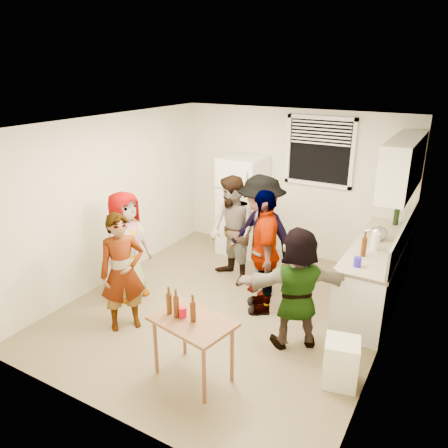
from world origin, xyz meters
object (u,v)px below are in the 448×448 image
Objects in this scene: blue_cup at (357,266)px; serving_table at (194,376)px; guest_grey at (130,296)px; guest_back_left at (232,280)px; kettle at (378,240)px; trash_bin at (341,363)px; guest_stripe at (127,326)px; guest_black at (262,308)px; refrigerator at (242,205)px; wine_bottle at (395,225)px; beer_bottle_table at (193,321)px; guest_back_right at (259,292)px; guest_orange at (294,343)px; beer_bottle_counter at (363,256)px; red_cup at (183,316)px.

serving_table is at bearing -126.24° from blue_cup.
guest_back_left reaches higher than guest_grey.
trash_bin is at bearing -78.71° from kettle.
serving_table is 1.34m from guest_stripe.
kettle is 1.85m from guest_black.
serving_table reaches higher than guest_black.
refrigerator is 2.51m from wine_bottle.
guest_back_left is at bearing 166.33° from blue_cup.
kettle reaches higher than blue_cup.
beer_bottle_table reaches higher than guest_back_right.
serving_table reaches higher than guest_orange.
guest_back_right is at bearing 139.58° from trash_bin.
guest_black is at bearing -6.97° from guest_back_left.
guest_back_right is at bearing 95.77° from beer_bottle_table.
kettle is 0.83× the size of wine_bottle.
guest_black is at bearing -131.56° from kettle.
kettle is 0.75m from wine_bottle.
beer_bottle_counter is 2.14m from guest_back_left.
blue_cup is 0.08× the size of guest_orange.
serving_table is at bearing -70.95° from refrigerator.
beer_bottle_counter is 0.17× the size of guest_orange.
guest_orange reaches higher than guest_black.
blue_cup is 0.07× the size of guest_back_left.
guest_back_right is at bearing -147.53° from kettle.
wine_bottle is 1.28× the size of beer_bottle_counter.
refrigerator is 1.78m from guest_back_right.
red_cup is at bearing -34.43° from guest_black.
beer_bottle_counter reaches higher than beer_bottle_table.
guest_grey is at bearing -142.72° from kettle.
guest_grey is 0.93× the size of guest_black.
serving_table is at bearing -111.90° from wine_bottle.
guest_back_left is 1.78m from guest_orange.
wine_bottle is at bearing 90.55° from kettle.
red_cup is 0.07× the size of guest_back_left.
serving_table is (-1.22, -2.02, -0.90)m from beer_bottle_counter.
guest_orange is at bearing 148.01° from trash_bin.
refrigerator is at bearing -173.04° from guest_black.
kettle is (2.40, -0.59, 0.05)m from refrigerator.
guest_back_left is at bearing -36.35° from guest_grey.
beer_bottle_counter is 3.13m from guest_stripe.
serving_table is at bearing -153.77° from trash_bin.
red_cup is 0.07× the size of guest_stripe.
trash_bin is at bearing 27.08° from beer_bottle_table.
trash_bin is at bearing -45.82° from refrigerator.
beer_bottle_counter is at bearing 79.49° from guest_black.
kettle is 0.15× the size of guest_back_right.
red_cup is 1.55m from guest_orange.
blue_cup reaches higher than guest_black.
beer_bottle_table is (-1.35, -3.43, -0.19)m from wine_bottle.
wine_bottle is 3.73m from red_cup.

